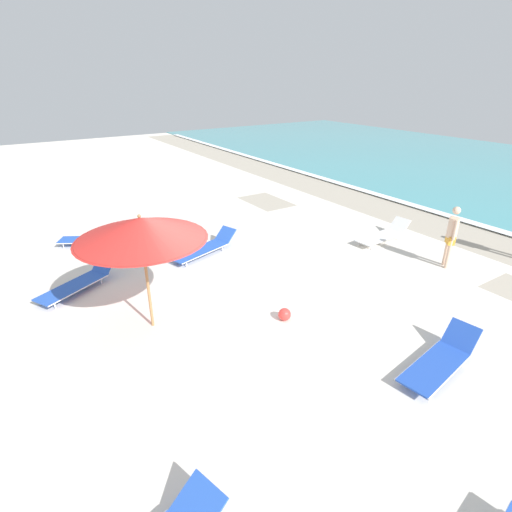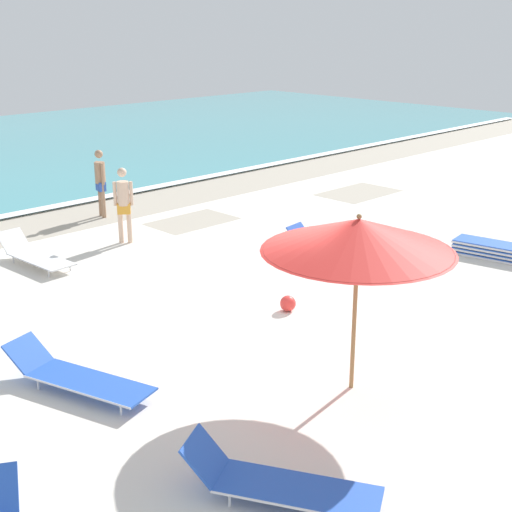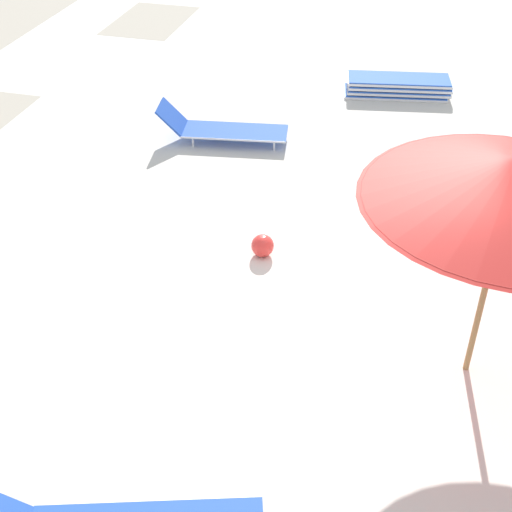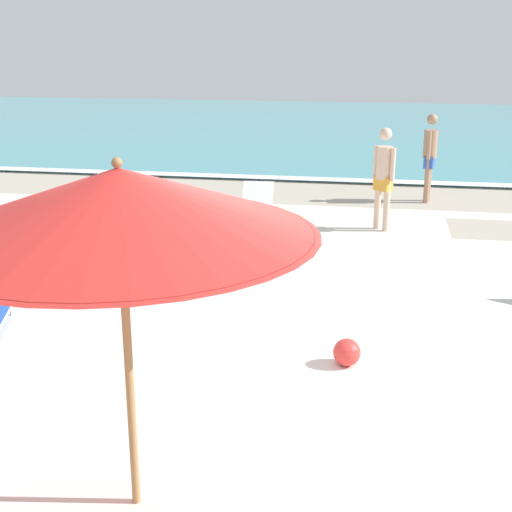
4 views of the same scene
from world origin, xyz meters
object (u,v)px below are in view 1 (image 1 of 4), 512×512
beach_umbrella (141,229)px  sun_lounger_under_umbrella (79,282)px  beach_ball (285,314)px  sun_lounger_beside_umbrella (205,248)px  beachgoer_wading_adult (452,234)px  sun_lounger_mid_beach_pair_a (95,238)px  sun_lounger_near_water_right (383,235)px  sun_lounger_mid_beach_solo (441,360)px

beach_umbrella → sun_lounger_under_umbrella: (-2.53, -0.99, -2.02)m
beach_ball → sun_lounger_beside_umbrella: bearing=178.3°
beachgoer_wading_adult → sun_lounger_mid_beach_pair_a: bearing=87.6°
sun_lounger_near_water_right → sun_lounger_beside_umbrella: bearing=-116.2°
sun_lounger_under_umbrella → sun_lounger_mid_beach_solo: bearing=7.4°
sun_lounger_beside_umbrella → sun_lounger_mid_beach_solo: (7.04, 1.29, 0.01)m
sun_lounger_mid_beach_pair_a → sun_lounger_under_umbrella: bearing=10.3°
sun_lounger_near_water_right → beach_ball: bearing=-74.0°
sun_lounger_beside_umbrella → sun_lounger_under_umbrella: bearing=-103.3°
beach_umbrella → beachgoer_wading_adult: (1.70, 7.96, -1.24)m
sun_lounger_beside_umbrella → sun_lounger_mid_beach_solo: bearing=-6.9°
sun_lounger_beside_umbrella → beach_umbrella: bearing=-60.8°
sun_lounger_under_umbrella → sun_lounger_near_water_right: sun_lounger_under_umbrella is taller
sun_lounger_mid_beach_solo → beach_umbrella: bearing=-145.9°
sun_lounger_beside_umbrella → sun_lounger_near_water_right: sun_lounger_near_water_right is taller
sun_lounger_mid_beach_solo → sun_lounger_mid_beach_pair_a: (-9.60, -3.89, 0.00)m
sun_lounger_beside_umbrella → sun_lounger_near_water_right: 5.80m
sun_lounger_under_umbrella → sun_lounger_beside_umbrella: sun_lounger_under_umbrella is taller
sun_lounger_under_umbrella → beach_ball: (3.93, 3.51, -0.08)m
sun_lounger_mid_beach_pair_a → beachgoer_wading_adult: (7.05, 7.91, 0.78)m
sun_lounger_under_umbrella → sun_lounger_beside_umbrella: size_ratio=0.91×
sun_lounger_under_umbrella → sun_lounger_mid_beach_pair_a: bearing=131.2°
sun_lounger_mid_beach_solo → beach_ball: bearing=-162.4°
sun_lounger_mid_beach_solo → beach_ball: sun_lounger_mid_beach_solo is taller
beach_umbrella → sun_lounger_near_water_right: (-0.57, 8.00, -2.02)m
sun_lounger_mid_beach_solo → sun_lounger_mid_beach_pair_a: bearing=-166.6°
sun_lounger_mid_beach_solo → sun_lounger_near_water_right: bearing=131.3°
sun_lounger_beside_umbrella → beach_ball: bearing=-18.9°
beach_umbrella → sun_lounger_mid_beach_pair_a: (-5.34, 0.04, -2.02)m
beach_umbrella → sun_lounger_under_umbrella: bearing=-158.6°
sun_lounger_beside_umbrella → sun_lounger_mid_beach_pair_a: size_ratio=1.11×
sun_lounger_mid_beach_solo → beachgoer_wading_adult: beachgoer_wading_adult is taller
sun_lounger_under_umbrella → sun_lounger_beside_umbrella: (-0.25, 3.63, -0.01)m
sun_lounger_beside_umbrella → sun_lounger_mid_beach_pair_a: sun_lounger_mid_beach_pair_a is taller
beachgoer_wading_adult → beach_ball: size_ratio=6.18×
sun_lounger_mid_beach_solo → sun_lounger_beside_umbrella: bearing=-178.3°
sun_lounger_mid_beach_pair_a → beachgoer_wading_adult: beachgoer_wading_adult is taller
sun_lounger_near_water_right → beachgoer_wading_adult: bearing=-4.6°
sun_lounger_beside_umbrella → sun_lounger_mid_beach_solo: 7.16m
beach_umbrella → beach_ball: (1.39, 2.52, -2.09)m
beach_umbrella → sun_lounger_mid_beach_pair_a: beach_umbrella is taller
beach_umbrella → sun_lounger_beside_umbrella: beach_umbrella is taller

